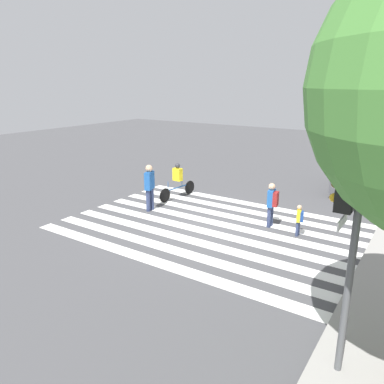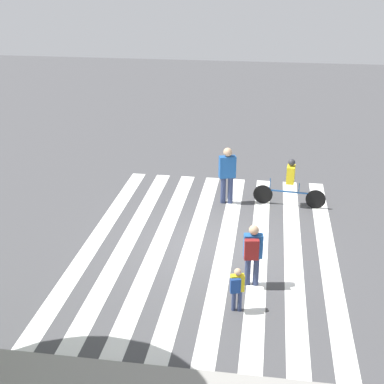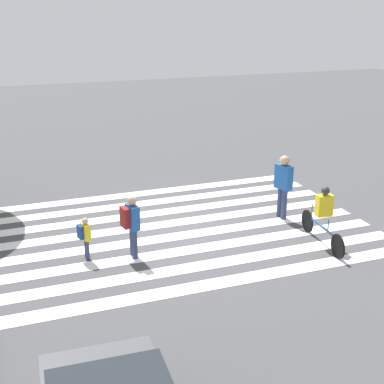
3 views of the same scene
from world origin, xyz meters
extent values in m
plane|color=#444447|center=(0.00, 0.00, 0.00)|extent=(60.00, 60.00, 0.00)
cube|color=white|center=(-3.18, 0.00, 0.00)|extent=(0.47, 10.00, 0.01)
cube|color=white|center=(-2.27, 0.00, 0.00)|extent=(0.47, 10.00, 0.01)
cube|color=white|center=(-1.36, 0.00, 0.00)|extent=(0.47, 10.00, 0.01)
cube|color=white|center=(-0.45, 0.00, 0.00)|extent=(0.47, 10.00, 0.01)
cube|color=white|center=(0.45, 0.00, 0.00)|extent=(0.47, 10.00, 0.01)
cube|color=white|center=(1.36, 0.00, 0.00)|extent=(0.47, 10.00, 0.01)
cube|color=white|center=(2.27, 0.00, 0.00)|extent=(0.47, 10.00, 0.01)
cube|color=white|center=(3.18, 0.00, 0.00)|extent=(0.47, 10.00, 0.01)
cylinder|color=#515456|center=(4.80, 5.48, 2.02)|extent=(0.12, 0.12, 4.05)
cube|color=black|center=(4.80, 5.27, 3.43)|extent=(0.32, 0.26, 0.84)
cube|color=silver|center=(4.80, 5.27, 2.83)|extent=(0.60, 0.02, 0.16)
sphere|color=#590F0F|center=(4.80, 5.11, 3.66)|extent=(0.15, 0.15, 0.15)
sphere|color=#59470F|center=(4.80, 5.11, 3.43)|extent=(0.15, 0.15, 0.15)
sphere|color=gold|center=(4.80, 5.11, 3.20)|extent=(0.15, 0.15, 0.15)
cylinder|color=navy|center=(-0.33, -2.93, 0.44)|extent=(0.17, 0.17, 0.89)
cylinder|color=navy|center=(-0.10, -2.93, 0.44)|extent=(0.17, 0.17, 0.89)
cube|color=#1E5199|center=(-0.22, -2.93, 1.24)|extent=(0.56, 0.38, 0.70)
sphere|color=tan|center=(-0.22, -2.93, 1.72)|extent=(0.28, 0.28, 0.28)
cylinder|color=navy|center=(-1.02, 2.84, 0.26)|extent=(0.10, 0.10, 0.51)
cylinder|color=navy|center=(-0.89, 2.84, 0.26)|extent=(0.10, 0.10, 0.51)
cube|color=yellow|center=(-0.96, 2.84, 0.71)|extent=(0.32, 0.21, 0.40)
sphere|color=tan|center=(-0.96, 2.84, 0.99)|extent=(0.16, 0.16, 0.16)
cube|color=navy|center=(-0.92, 2.95, 0.71)|extent=(0.24, 0.16, 0.34)
cylinder|color=navy|center=(-1.33, 1.74, 0.38)|extent=(0.14, 0.14, 0.75)
cylinder|color=navy|center=(-1.14, 1.74, 0.38)|extent=(0.14, 0.14, 0.75)
cube|color=#1E5199|center=(-1.23, 1.74, 1.05)|extent=(0.47, 0.27, 0.60)
sphere|color=tan|center=(-1.23, 1.74, 1.47)|extent=(0.24, 0.24, 0.24)
cube|color=maroon|center=(-1.21, 1.91, 1.05)|extent=(0.35, 0.21, 0.50)
cylinder|color=black|center=(-1.37, -3.07, 0.31)|extent=(0.62, 0.10, 0.62)
cylinder|color=black|center=(-3.02, -2.91, 0.31)|extent=(0.62, 0.10, 0.62)
cube|color=#1E4C8C|center=(-2.19, -2.99, 0.48)|extent=(1.40, 0.17, 0.04)
cylinder|color=#1E4C8C|center=(-2.48, -2.96, 0.64)|extent=(0.03, 0.03, 0.32)
cylinder|color=#1E4C8C|center=(-1.58, -3.05, 0.68)|extent=(0.03, 0.03, 0.40)
cube|color=yellow|center=(-2.19, -2.99, 1.07)|extent=(0.28, 0.42, 0.55)
sphere|color=#333338|center=(-2.19, -2.99, 1.47)|extent=(0.22, 0.22, 0.22)
cube|color=#4C4C51|center=(-7.90, 3.57, 0.55)|extent=(4.48, 1.92, 0.57)
cube|color=#23282D|center=(-7.90, 3.57, 1.06)|extent=(2.49, 1.69, 0.45)
cylinder|color=black|center=(-6.50, 4.35, 0.32)|extent=(0.65, 0.23, 0.64)
cylinder|color=black|center=(-6.57, 2.66, 0.32)|extent=(0.65, 0.23, 0.64)
cylinder|color=black|center=(-9.31, 2.78, 0.32)|extent=(0.65, 0.23, 0.64)
camera|label=1|loc=(10.68, 6.35, 4.92)|focal=35.00mm
camera|label=2|loc=(-1.45, 12.79, 7.14)|focal=50.00mm
camera|label=3|loc=(-12.89, 4.47, 5.89)|focal=50.00mm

